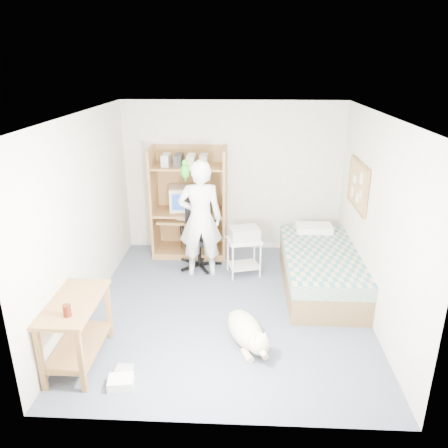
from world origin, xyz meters
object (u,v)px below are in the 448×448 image
(person, at_px, (200,219))
(printer_cart, at_px, (244,251))
(dog, at_px, (247,332))
(bed, at_px, (320,269))
(computer_hutch, at_px, (190,207))
(side_desk, at_px, (76,322))
(office_chair, at_px, (199,243))

(person, relative_size, printer_cart, 3.08)
(dog, bearing_deg, printer_cart, 70.08)
(bed, height_order, dog, bed)
(person, bearing_deg, computer_hutch, -79.51)
(side_desk, height_order, person, person)
(computer_hutch, distance_m, person, 0.83)
(printer_cart, bearing_deg, dog, -103.55)
(side_desk, relative_size, office_chair, 0.94)
(person, distance_m, dog, 2.02)
(person, xyz_separation_m, printer_cart, (0.65, 0.02, -0.51))
(computer_hutch, relative_size, side_desk, 1.80)
(bed, height_order, side_desk, side_desk)
(side_desk, distance_m, dog, 1.87)
(side_desk, height_order, printer_cart, side_desk)
(bed, bearing_deg, office_chair, 160.37)
(person, bearing_deg, dog, 104.34)
(side_desk, bearing_deg, person, 62.84)
(computer_hutch, distance_m, dog, 2.80)
(office_chair, distance_m, printer_cart, 0.76)
(computer_hutch, distance_m, side_desk, 3.08)
(side_desk, bearing_deg, computer_hutch, 73.86)
(computer_hutch, relative_size, printer_cart, 3.12)
(office_chair, relative_size, printer_cart, 1.86)
(dog, distance_m, printer_cart, 1.79)
(side_desk, xyz_separation_m, dog, (1.81, 0.39, -0.32))
(computer_hutch, height_order, bed, computer_hutch)
(printer_cart, bearing_deg, office_chair, 142.85)
(dog, xyz_separation_m, printer_cart, (-0.05, 1.78, 0.21))
(printer_cart, bearing_deg, bed, -33.24)
(side_desk, distance_m, printer_cart, 2.80)
(side_desk, height_order, dog, side_desk)
(printer_cart, bearing_deg, computer_hutch, 124.65)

